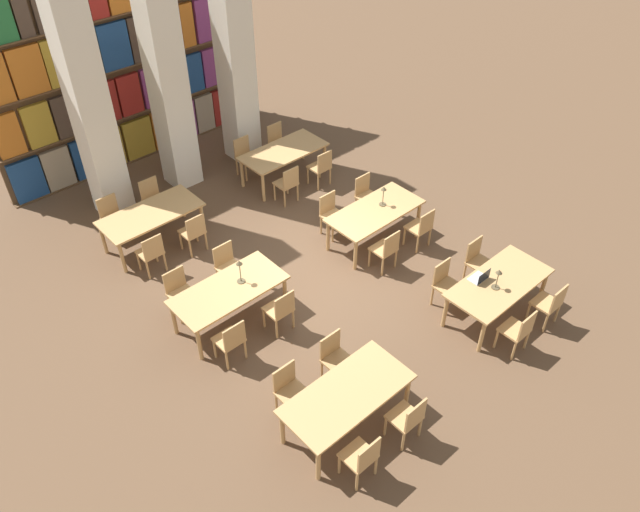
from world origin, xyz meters
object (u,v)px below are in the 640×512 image
(chair_17, at_px, (112,216))
(chair_19, at_px, (153,198))
(reading_table_4, at_px, (151,216))
(reading_table_5, at_px, (284,154))
(chair_23, at_px, (278,141))
(chair_5, at_px, (445,283))
(desk_lamp_2, at_px, (383,193))
(chair_3, at_px, (335,357))
(chair_20, at_px, (288,183))
(chair_11, at_px, (228,265))
(desk_lamp_1, at_px, (240,268))
(laptop, at_px, (480,278))
(chair_12, at_px, (386,249))
(reading_table_3, at_px, (375,213))
(chair_0, at_px, (362,457))
(chair_10, at_px, (280,309))
(chair_14, at_px, (421,227))
(chair_22, at_px, (321,167))
(pillar_center, at_px, (162,51))
(chair_9, at_px, (180,291))
(chair_6, at_px, (550,303))
(chair_4, at_px, (518,330))
(desk_lamp_0, at_px, (498,276))
(chair_15, at_px, (366,194))
(reading_table_1, at_px, (499,285))
(pillar_right, at_px, (232,29))
(reading_table_0, at_px, (347,396))
(chair_13, at_px, (331,213))
(chair_16, at_px, (151,252))
(chair_21, at_px, (245,156))
(chair_7, at_px, (478,260))
(chair_18, at_px, (194,231))

(chair_17, distance_m, chair_19, 0.92)
(reading_table_4, xyz_separation_m, reading_table_5, (3.35, 0.07, 0.00))
(chair_19, relative_size, chair_23, 1.00)
(chair_5, bearing_deg, desk_lamp_2, -105.98)
(chair_3, xyz_separation_m, chair_20, (2.50, 4.15, 0.00))
(chair_11, relative_size, desk_lamp_1, 1.92)
(laptop, bearing_deg, chair_12, -79.26)
(reading_table_3, bearing_deg, chair_0, -137.68)
(chair_10, bearing_deg, reading_table_4, 96.03)
(chair_0, distance_m, chair_14, 5.13)
(reading_table_4, distance_m, chair_17, 0.89)
(chair_22, bearing_deg, desk_lamp_1, -150.71)
(chair_0, distance_m, laptop, 3.84)
(pillar_center, height_order, chair_5, pillar_center)
(chair_9, xyz_separation_m, chair_23, (4.43, 2.79, 0.00))
(chair_6, height_order, desk_lamp_2, desk_lamp_2)
(chair_0, height_order, chair_17, same)
(chair_3, distance_m, chair_12, 2.76)
(chair_4, relative_size, reading_table_5, 0.45)
(chair_6, relative_size, chair_20, 1.00)
(desk_lamp_0, xyz_separation_m, chair_23, (0.61, 6.47, -0.52))
(chair_0, bearing_deg, chair_15, 44.22)
(reading_table_3, bearing_deg, reading_table_1, -88.18)
(pillar_right, height_order, reading_table_0, pillar_right)
(chair_4, bearing_deg, desk_lamp_1, 127.06)
(chair_3, xyz_separation_m, chair_13, (2.46, 2.74, 0.00))
(chair_3, relative_size, chair_17, 1.00)
(reading_table_0, bearing_deg, chair_11, 82.12)
(chair_0, relative_size, chair_16, 1.00)
(chair_19, bearing_deg, desk_lamp_1, 84.81)
(chair_3, height_order, chair_6, same)
(chair_13, height_order, chair_21, same)
(pillar_center, bearing_deg, reading_table_3, -69.34)
(reading_table_0, distance_m, reading_table_4, 5.56)
(chair_7, height_order, desk_lamp_0, desk_lamp_0)
(chair_3, distance_m, chair_6, 3.79)
(pillar_right, relative_size, chair_12, 6.85)
(desk_lamp_0, bearing_deg, chair_6, -48.69)
(chair_5, xyz_separation_m, chair_11, (-2.53, 2.90, 0.00))
(desk_lamp_2, height_order, chair_17, desk_lamp_2)
(reading_table_0, xyz_separation_m, chair_9, (-0.51, 3.58, -0.18))
(desk_lamp_0, xyz_separation_m, chair_20, (-0.34, 4.99, -0.52))
(reading_table_0, distance_m, chair_12, 3.55)
(chair_21, bearing_deg, desk_lamp_2, 100.22)
(reading_table_5, distance_m, chair_20, 0.92)
(reading_table_1, relative_size, chair_20, 2.20)
(chair_23, bearing_deg, chair_10, 51.28)
(chair_13, relative_size, reading_table_4, 0.45)
(chair_11, xyz_separation_m, chair_18, (0.09, 1.24, 0.00))
(chair_16, relative_size, chair_17, 1.00)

